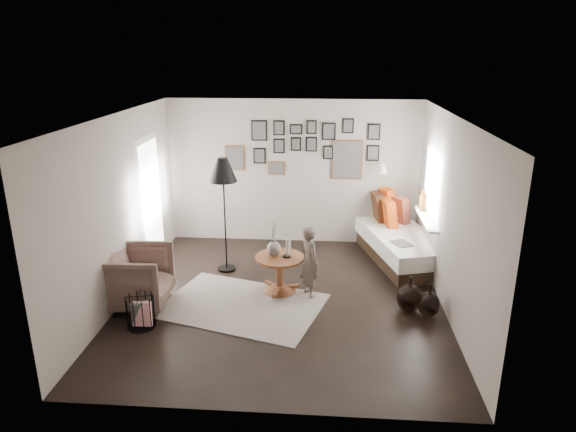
# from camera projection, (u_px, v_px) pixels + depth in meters

# --- Properties ---
(ground) EXTENTS (4.80, 4.80, 0.00)m
(ground) POSITION_uv_depth(u_px,v_px,m) (282.00, 300.00, 7.35)
(ground) COLOR black
(ground) RESTS_ON ground
(wall_back) EXTENTS (4.50, 0.00, 4.50)m
(wall_back) POSITION_uv_depth(u_px,v_px,m) (293.00, 173.00, 9.21)
(wall_back) COLOR #A3988F
(wall_back) RESTS_ON ground
(wall_front) EXTENTS (4.50, 0.00, 4.50)m
(wall_front) POSITION_uv_depth(u_px,v_px,m) (259.00, 294.00, 4.67)
(wall_front) COLOR #A3988F
(wall_front) RESTS_ON ground
(wall_left) EXTENTS (0.00, 4.80, 4.80)m
(wall_left) POSITION_uv_depth(u_px,v_px,m) (120.00, 210.00, 7.10)
(wall_left) COLOR #A3988F
(wall_left) RESTS_ON ground
(wall_right) EXTENTS (0.00, 4.80, 4.80)m
(wall_right) POSITION_uv_depth(u_px,v_px,m) (451.00, 217.00, 6.78)
(wall_right) COLOR #A3988F
(wall_right) RESTS_ON ground
(ceiling) EXTENTS (4.80, 4.80, 0.00)m
(ceiling) POSITION_uv_depth(u_px,v_px,m) (281.00, 116.00, 6.53)
(ceiling) COLOR white
(ceiling) RESTS_ON wall_back
(door_left) EXTENTS (0.00, 2.14, 2.14)m
(door_left) POSITION_uv_depth(u_px,v_px,m) (151.00, 202.00, 8.32)
(door_left) COLOR white
(door_left) RESTS_ON wall_left
(window_right) EXTENTS (0.15, 1.32, 1.30)m
(window_right) POSITION_uv_depth(u_px,v_px,m) (425.00, 213.00, 8.17)
(window_right) COLOR white
(window_right) RESTS_ON wall_right
(gallery_wall) EXTENTS (2.74, 0.03, 1.08)m
(gallery_wall) POSITION_uv_depth(u_px,v_px,m) (309.00, 149.00, 9.04)
(gallery_wall) COLOR brown
(gallery_wall) RESTS_ON wall_back
(wall_sconce) EXTENTS (0.18, 0.36, 0.16)m
(wall_sconce) POSITION_uv_depth(u_px,v_px,m) (382.00, 168.00, 8.80)
(wall_sconce) COLOR white
(wall_sconce) RESTS_ON wall_back
(rug) EXTENTS (2.49, 2.06, 0.01)m
(rug) POSITION_uv_depth(u_px,v_px,m) (242.00, 305.00, 7.17)
(rug) COLOR silver
(rug) RESTS_ON ground
(pedestal_table) EXTENTS (0.71, 0.71, 0.56)m
(pedestal_table) POSITION_uv_depth(u_px,v_px,m) (280.00, 276.00, 7.51)
(pedestal_table) COLOR brown
(pedestal_table) RESTS_ON ground
(vase) EXTENTS (0.20, 0.20, 0.51)m
(vase) POSITION_uv_depth(u_px,v_px,m) (274.00, 246.00, 7.39)
(vase) COLOR black
(vase) RESTS_ON pedestal_table
(candles) EXTENTS (0.12, 0.12, 0.26)m
(candles) POSITION_uv_depth(u_px,v_px,m) (287.00, 249.00, 7.36)
(candles) COLOR black
(candles) RESTS_ON pedestal_table
(daybed) EXTENTS (1.47, 2.34, 1.07)m
(daybed) POSITION_uv_depth(u_px,v_px,m) (399.00, 239.00, 8.74)
(daybed) COLOR black
(daybed) RESTS_ON ground
(magazine_on_daybed) EXTENTS (0.36, 0.40, 0.02)m
(magazine_on_daybed) POSITION_uv_depth(u_px,v_px,m) (402.00, 244.00, 8.07)
(magazine_on_daybed) COLOR black
(magazine_on_daybed) RESTS_ON daybed
(armchair) EXTENTS (0.94, 0.92, 0.82)m
(armchair) POSITION_uv_depth(u_px,v_px,m) (136.00, 277.00, 7.09)
(armchair) COLOR brown
(armchair) RESTS_ON ground
(armchair_cushion) EXTENTS (0.38, 0.39, 0.17)m
(armchair_cushion) POSITION_uv_depth(u_px,v_px,m) (137.00, 271.00, 7.12)
(armchair_cushion) COLOR white
(armchair_cushion) RESTS_ON armchair
(floor_lamp) EXTENTS (0.43, 0.43, 1.85)m
(floor_lamp) POSITION_uv_depth(u_px,v_px,m) (223.00, 174.00, 7.86)
(floor_lamp) COLOR black
(floor_lamp) RESTS_ON ground
(magazine_basket) EXTENTS (0.41, 0.41, 0.43)m
(magazine_basket) POSITION_uv_depth(u_px,v_px,m) (140.00, 312.00, 6.57)
(magazine_basket) COLOR black
(magazine_basket) RESTS_ON ground
(demijohn_large) EXTENTS (0.34, 0.34, 0.51)m
(demijohn_large) POSITION_uv_depth(u_px,v_px,m) (409.00, 298.00, 6.97)
(demijohn_large) COLOR black
(demijohn_large) RESTS_ON ground
(demijohn_small) EXTENTS (0.30, 0.30, 0.47)m
(demijohn_small) POSITION_uv_depth(u_px,v_px,m) (429.00, 304.00, 6.85)
(demijohn_small) COLOR black
(demijohn_small) RESTS_ON ground
(child) EXTENTS (0.41, 0.46, 1.06)m
(child) POSITION_uv_depth(u_px,v_px,m) (310.00, 262.00, 7.31)
(child) COLOR #5F524B
(child) RESTS_ON ground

